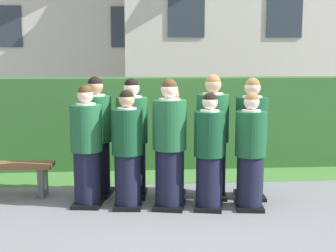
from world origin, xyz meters
TOP-DOWN VIEW (x-y plane):
  - ground_plane at (0.00, 0.00)m, footprint 60.00×60.00m
  - student_front_row_0 at (-1.08, 0.18)m, footprint 0.43×0.51m
  - student_front_row_1 at (-0.55, 0.06)m, footprint 0.40×0.51m
  - student_front_row_2 at (0.00, 0.01)m, footprint 0.49×0.57m
  - student_front_row_3 at (0.51, -0.08)m, footprint 0.44×0.52m
  - student_front_row_4 at (1.04, -0.12)m, footprint 0.40×0.51m
  - student_rear_row_0 at (-0.99, 0.65)m, footprint 0.48×0.57m
  - student_rear_row_1 at (-0.48, 0.56)m, footprint 0.44×0.52m
  - student_rear_row_2 at (0.08, 0.49)m, footprint 0.45×0.53m
  - student_rear_row_3 at (0.64, 0.42)m, footprint 0.45×0.56m
  - student_rear_row_4 at (1.17, 0.34)m, footprint 0.44×0.54m
  - hedge at (0.00, 2.38)m, footprint 8.49×0.70m
  - school_building_main at (2.11, 7.30)m, footprint 5.77×3.67m
  - school_building_annex at (-2.19, 8.67)m, footprint 7.74×3.22m
  - wooden_bench at (-2.31, 0.67)m, footprint 1.41×0.42m
  - lawn_strip at (0.00, 1.58)m, footprint 8.49×0.90m

SIDE VIEW (x-z plane):
  - ground_plane at x=0.00m, z-range 0.00..0.00m
  - lawn_strip at x=0.00m, z-range 0.00..0.01m
  - wooden_bench at x=-2.31m, z-range 0.11..0.59m
  - student_front_row_3 at x=0.51m, z-range -0.04..1.49m
  - student_front_row_4 at x=1.04m, z-range -0.04..1.49m
  - student_front_row_1 at x=-0.55m, z-range -0.04..1.51m
  - student_rear_row_2 at x=0.08m, z-range -0.04..1.53m
  - student_front_row_0 at x=-1.08m, z-range -0.04..1.57m
  - student_rear_row_1 at x=-0.48m, z-range -0.04..1.64m
  - hedge at x=0.00m, z-range 0.00..1.61m
  - student_rear_row_4 at x=1.17m, z-range -0.04..1.65m
  - student_front_row_2 at x=0.00m, z-range -0.04..1.65m
  - student_rear_row_0 at x=-0.99m, z-range -0.04..1.66m
  - student_rear_row_3 at x=0.64m, z-range -0.04..1.69m
  - school_building_main at x=2.11m, z-range 0.08..6.57m
  - school_building_annex at x=-2.19m, z-range 0.09..6.80m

